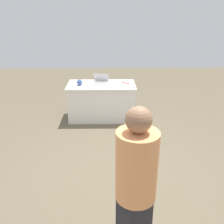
{
  "coord_description": "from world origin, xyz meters",
  "views": [
    {
      "loc": [
        0.2,
        2.96,
        2.22
      ],
      "look_at": [
        0.12,
        -0.27,
        0.9
      ],
      "focal_mm": 40.55,
      "sensor_mm": 36.0,
      "label": 1
    }
  ],
  "objects": [
    {
      "name": "laptop_silver",
      "position": [
        0.32,
        -2.19,
        0.79
      ],
      "size": [
        0.36,
        0.33,
        0.21
      ],
      "rotation": [
        0.0,
        0.0,
        -0.15
      ],
      "color": "silver",
      "rests_on": "table_foreground"
    },
    {
      "name": "scissors_red",
      "position": [
        -0.22,
        -2.26,
        0.76
      ],
      "size": [
        0.17,
        0.14,
        0.01
      ],
      "primitive_type": "cube",
      "rotation": [
        0.0,
        0.0,
        2.5
      ],
      "color": "red",
      "rests_on": "table_foreground"
    },
    {
      "name": "table_foreground",
      "position": [
        0.3,
        -2.19,
        0.38
      ],
      "size": [
        1.43,
        0.78,
        0.75
      ],
      "rotation": [
        0.0,
        0.0,
        -0.01
      ],
      "color": "silver",
      "rests_on": "ground"
    },
    {
      "name": "ground_plane",
      "position": [
        0.0,
        0.0,
        0.0
      ],
      "size": [
        14.4,
        14.4,
        0.0
      ],
      "primitive_type": "plane",
      "color": "brown"
    },
    {
      "name": "yarn_ball",
      "position": [
        0.75,
        -2.13,
        0.81
      ],
      "size": [
        0.12,
        0.12,
        0.12
      ],
      "primitive_type": "sphere",
      "color": "#3F5999",
      "rests_on": "table_foreground"
    },
    {
      "name": "person_presenter",
      "position": [
        -0.04,
        1.26,
        0.87
      ],
      "size": [
        0.48,
        0.48,
        1.57
      ],
      "rotation": [
        0.0,
        0.0,
        0.67
      ],
      "color": "#26262D",
      "rests_on": "ground"
    }
  ]
}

